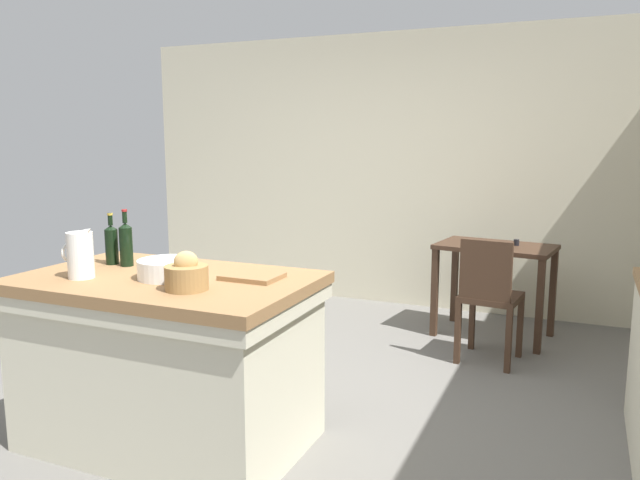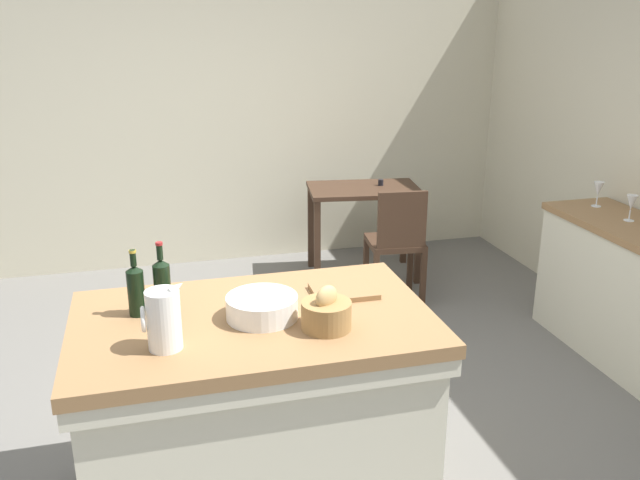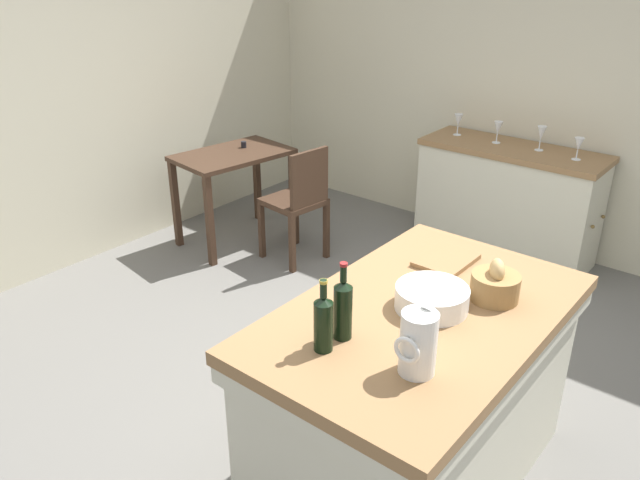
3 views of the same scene
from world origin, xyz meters
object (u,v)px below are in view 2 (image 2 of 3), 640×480
wooden_chair (397,242)px  wine_glass_right (598,190)px  pitcher (163,319)px  wine_bottle_amber (136,289)px  writing_desk (364,202)px  cutting_board (344,291)px  wine_bottle_dark (162,285)px  bread_basket (326,313)px  wine_glass_middle (631,203)px  side_cabinet (632,295)px  wash_bowl (262,307)px  island_table (256,403)px

wooden_chair → wine_glass_right: bearing=-30.6°
pitcher → wine_bottle_amber: size_ratio=0.96×
writing_desk → wooden_chair: 0.66m
pitcher → cutting_board: bearing=22.1°
wooden_chair → wine_bottle_dark: (-1.74, -1.74, 0.53)m
pitcher → bread_basket: bearing=0.8°
wine_glass_middle → side_cabinet: bearing=-98.6°
wine_glass_right → wine_glass_middle: bearing=-91.6°
side_cabinet → cutting_board: size_ratio=4.88×
side_cabinet → wine_glass_right: bearing=86.2°
writing_desk → cutting_board: (-0.89, -2.39, 0.28)m
side_cabinet → pitcher: 3.07m
side_cabinet → wine_bottle_dark: 2.98m
side_cabinet → wine_glass_middle: wine_glass_middle is taller
wash_bowl → wine_bottle_amber: size_ratio=1.04×
wine_bottle_dark → wine_glass_middle: bearing=13.9°
wooden_chair → wash_bowl: wash_bowl is taller
cutting_board → wine_glass_right: 2.35m
wooden_chair → wine_bottle_amber: 2.59m
writing_desk → wooden_chair: wooden_chair is taller
wash_bowl → wooden_chair: bearing=54.7°
wash_bowl → wine_bottle_amber: wine_bottle_amber is taller
bread_basket → wine_bottle_dark: 0.71m
wash_bowl → wine_bottle_amber: 0.54m
island_table → cutting_board: cutting_board is taller
island_table → bread_basket: size_ratio=7.39×
side_cabinet → cutting_board: 2.19m
wine_bottle_amber → wine_glass_middle: (3.00, 0.71, -0.03)m
island_table → pitcher: bearing=-152.1°
wash_bowl → cutting_board: size_ratio=1.06×
island_table → pitcher: 0.68m
wine_bottle_amber → wine_glass_right: wine_bottle_amber is taller
island_table → wash_bowl: wash_bowl is taller
wooden_chair → wine_bottle_amber: size_ratio=3.16×
wine_bottle_amber → wine_glass_right: 3.19m
side_cabinet → wine_glass_middle: (0.02, 0.16, 0.55)m
side_cabinet → island_table: bearing=-164.6°
wooden_chair → wine_glass_right: 1.43m
island_table → wine_glass_middle: size_ratio=9.06×
cutting_board → wine_glass_middle: (2.09, 0.72, 0.07)m
wooden_chair → cutting_board: size_ratio=3.22×
cutting_board → wooden_chair: bearing=61.6°
wine_bottle_amber → cutting_board: bearing=-0.5°
wooden_chair → wine_bottle_amber: (-1.85, -1.73, 0.52)m
island_table → pitcher: size_ratio=5.43×
island_table → wash_bowl: size_ratio=5.01×
pitcher → wine_glass_middle: size_ratio=1.67×
wine_glass_middle → pitcher: bearing=-160.2°
island_table → side_cabinet: bearing=15.4°
wooden_chair → island_table: bearing=-126.4°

